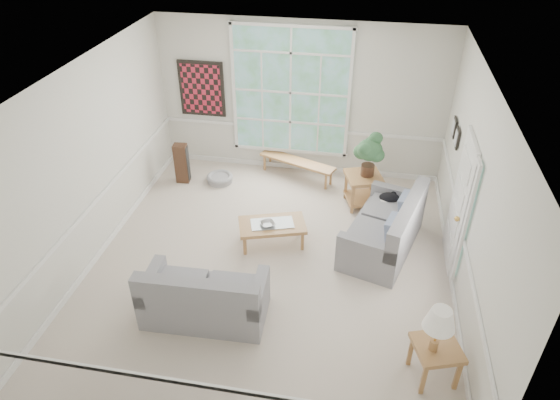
# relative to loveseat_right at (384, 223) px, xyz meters

# --- Properties ---
(floor) EXTENTS (5.50, 6.00, 0.01)m
(floor) POSITION_rel_loveseat_right_xyz_m (-1.68, -0.69, -0.49)
(floor) COLOR beige
(floor) RESTS_ON ground
(ceiling) EXTENTS (5.50, 6.00, 0.02)m
(ceiling) POSITION_rel_loveseat_right_xyz_m (-1.68, -0.69, 2.52)
(ceiling) COLOR white
(ceiling) RESTS_ON ground
(wall_back) EXTENTS (5.50, 0.02, 3.00)m
(wall_back) POSITION_rel_loveseat_right_xyz_m (-1.68, 2.31, 1.02)
(wall_back) COLOR silver
(wall_back) RESTS_ON ground
(wall_front) EXTENTS (5.50, 0.02, 3.00)m
(wall_front) POSITION_rel_loveseat_right_xyz_m (-1.68, -3.69, 1.02)
(wall_front) COLOR silver
(wall_front) RESTS_ON ground
(wall_left) EXTENTS (0.02, 6.00, 3.00)m
(wall_left) POSITION_rel_loveseat_right_xyz_m (-4.43, -0.69, 1.02)
(wall_left) COLOR silver
(wall_left) RESTS_ON ground
(wall_right) EXTENTS (0.02, 6.00, 3.00)m
(wall_right) POSITION_rel_loveseat_right_xyz_m (1.07, -0.69, 1.02)
(wall_right) COLOR silver
(wall_right) RESTS_ON ground
(window_back) EXTENTS (2.30, 0.08, 2.40)m
(window_back) POSITION_rel_loveseat_right_xyz_m (-1.88, 2.27, 1.17)
(window_back) COLOR white
(window_back) RESTS_ON wall_back
(entry_door) EXTENTS (0.08, 0.90, 2.10)m
(entry_door) POSITION_rel_loveseat_right_xyz_m (1.03, -0.09, 0.57)
(entry_door) COLOR white
(entry_door) RESTS_ON floor
(door_sidelight) EXTENTS (0.08, 0.26, 1.90)m
(door_sidelight) POSITION_rel_loveseat_right_xyz_m (1.03, -0.72, 0.67)
(door_sidelight) COLOR white
(door_sidelight) RESTS_ON wall_right
(wall_art) EXTENTS (0.90, 0.06, 1.10)m
(wall_art) POSITION_rel_loveseat_right_xyz_m (-3.63, 2.26, 1.12)
(wall_art) COLOR maroon
(wall_art) RESTS_ON wall_back
(wall_frame_near) EXTENTS (0.04, 0.26, 0.32)m
(wall_frame_near) POSITION_rel_loveseat_right_xyz_m (1.03, 1.06, 1.07)
(wall_frame_near) COLOR black
(wall_frame_near) RESTS_ON wall_right
(wall_frame_far) EXTENTS (0.04, 0.26, 0.32)m
(wall_frame_far) POSITION_rel_loveseat_right_xyz_m (1.03, 1.46, 1.07)
(wall_frame_far) COLOR black
(wall_frame_far) RESTS_ON wall_right
(loveseat_right) EXTENTS (1.40, 1.97, 0.96)m
(loveseat_right) POSITION_rel_loveseat_right_xyz_m (0.00, 0.00, 0.00)
(loveseat_right) COLOR gray
(loveseat_right) RESTS_ON floor
(loveseat_front) EXTENTS (1.68, 0.91, 0.89)m
(loveseat_front) POSITION_rel_loveseat_right_xyz_m (-2.35, -1.93, -0.04)
(loveseat_front) COLOR gray
(loveseat_front) RESTS_ON floor
(coffee_table) EXTENTS (1.19, 0.88, 0.40)m
(coffee_table) POSITION_rel_loveseat_right_xyz_m (-1.76, -0.22, -0.28)
(coffee_table) COLOR #A67443
(coffee_table) RESTS_ON floor
(pewter_bowl) EXTENTS (0.39, 0.39, 0.07)m
(pewter_bowl) POSITION_rel_loveseat_right_xyz_m (-1.82, -0.28, -0.05)
(pewter_bowl) COLOR #9E9EA3
(pewter_bowl) RESTS_ON coffee_table
(window_bench) EXTENTS (1.58, 0.86, 0.37)m
(window_bench) POSITION_rel_loveseat_right_xyz_m (-1.69, 1.96, -0.30)
(window_bench) COLOR #A67443
(window_bench) RESTS_ON floor
(end_table) EXTENTS (0.77, 0.77, 0.61)m
(end_table) POSITION_rel_loveseat_right_xyz_m (-0.37, 1.20, -0.18)
(end_table) COLOR #A67443
(end_table) RESTS_ON floor
(houseplant) EXTENTS (0.59, 0.59, 0.82)m
(houseplant) POSITION_rel_loveseat_right_xyz_m (-0.32, 1.23, 0.54)
(houseplant) COLOR #2C5633
(houseplant) RESTS_ON end_table
(side_table) EXTENTS (0.66, 0.66, 0.53)m
(side_table) POSITION_rel_loveseat_right_xyz_m (0.64, -2.42, -0.22)
(side_table) COLOR #A67443
(side_table) RESTS_ON floor
(table_lamp) EXTENTS (0.50, 0.50, 0.63)m
(table_lamp) POSITION_rel_loveseat_right_xyz_m (0.58, -2.47, 0.36)
(table_lamp) COLOR silver
(table_lamp) RESTS_ON side_table
(pet_bed) EXTENTS (0.58, 0.58, 0.15)m
(pet_bed) POSITION_rel_loveseat_right_xyz_m (-3.15, 1.50, -0.41)
(pet_bed) COLOR gray
(pet_bed) RESTS_ON floor
(floor_speaker) EXTENTS (0.26, 0.22, 0.80)m
(floor_speaker) POSITION_rel_loveseat_right_xyz_m (-3.87, 1.40, -0.08)
(floor_speaker) COLOR #3F2719
(floor_speaker) RESTS_ON floor
(cat) EXTENTS (0.41, 0.35, 0.16)m
(cat) POSITION_rel_loveseat_right_xyz_m (0.08, 0.63, 0.09)
(cat) COLOR black
(cat) RESTS_ON loveseat_right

